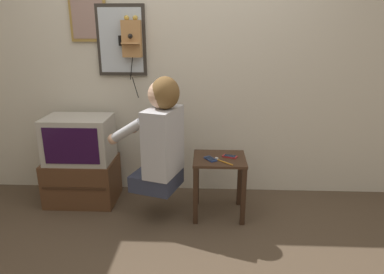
{
  "coord_description": "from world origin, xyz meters",
  "views": [
    {
      "loc": [
        0.27,
        -2.23,
        1.61
      ],
      "look_at": [
        0.15,
        0.47,
        0.74
      ],
      "focal_mm": 32.0,
      "sensor_mm": 36.0,
      "label": 1
    }
  ],
  "objects": [
    {
      "name": "framed_picture",
      "position": [
        -0.82,
        1.0,
        1.68
      ],
      "size": [
        0.33,
        0.03,
        0.39
      ],
      "color": "olive"
    },
    {
      "name": "wall_back",
      "position": [
        0.0,
        1.04,
        1.27
      ],
      "size": [
        6.8,
        0.05,
        2.55
      ],
      "color": "beige",
      "rests_on": "ground_plane"
    },
    {
      "name": "cell_phone_held",
      "position": [
        0.3,
        0.47,
        0.54
      ],
      "size": [
        0.12,
        0.14,
        0.01
      ],
      "rotation": [
        0.0,
        0.0,
        0.58
      ],
      "color": "navy",
      "rests_on": "side_table"
    },
    {
      "name": "tv_stand",
      "position": [
        -0.92,
        0.72,
        0.21
      ],
      "size": [
        0.64,
        0.45,
        0.42
      ],
      "color": "#51331E",
      "rests_on": "ground_plane"
    },
    {
      "name": "ground_plane",
      "position": [
        0.0,
        0.0,
        0.0
      ],
      "size": [
        14.0,
        14.0,
        0.0
      ],
      "primitive_type": "plane",
      "color": "#4C3D2D"
    },
    {
      "name": "cell_phone_spare",
      "position": [
        0.47,
        0.54,
        0.54
      ],
      "size": [
        0.14,
        0.1,
        0.01
      ],
      "rotation": [
        0.0,
        0.0,
        1.2
      ],
      "color": "maroon",
      "rests_on": "side_table"
    },
    {
      "name": "wall_phone_antique",
      "position": [
        -0.42,
        0.95,
        1.51
      ],
      "size": [
        0.21,
        0.19,
        0.74
      ],
      "color": "#AD7A47"
    },
    {
      "name": "wall_mirror",
      "position": [
        -0.53,
        1.0,
        1.49
      ],
      "size": [
        0.45,
        0.04,
        0.64
      ],
      "color": "#2D2823"
    },
    {
      "name": "person",
      "position": [
        -0.11,
        0.43,
        0.76
      ],
      "size": [
        0.62,
        0.53,
        0.96
      ],
      "rotation": [
        0.0,
        0.0,
        1.26
      ],
      "color": "#2D3347",
      "rests_on": "ground_plane"
    },
    {
      "name": "toothbrush",
      "position": [
        0.41,
        0.42,
        0.55
      ],
      "size": [
        0.15,
        0.14,
        0.02
      ],
      "rotation": [
        0.0,
        0.0,
        0.83
      ],
      "color": "orange",
      "rests_on": "side_table"
    },
    {
      "name": "side_table",
      "position": [
        0.38,
        0.52,
        0.4
      ],
      "size": [
        0.45,
        0.4,
        0.54
      ],
      "color": "#382316",
      "rests_on": "ground_plane"
    },
    {
      "name": "television",
      "position": [
        -0.9,
        0.7,
        0.63
      ],
      "size": [
        0.59,
        0.4,
        0.42
      ],
      "color": "#ADA89E",
      "rests_on": "tv_stand"
    }
  ]
}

